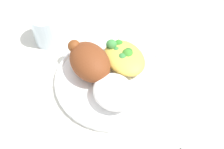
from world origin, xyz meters
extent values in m
plane|color=silver|center=(0.00, 0.00, 0.00)|extent=(2.00, 2.00, 0.00)
cylinder|color=white|center=(0.00, 0.00, 0.01)|extent=(0.26, 0.26, 0.01)
torus|color=white|center=(0.00, 0.00, 0.01)|extent=(0.26, 0.26, 0.01)
ellipsoid|color=brown|center=(0.04, 0.03, 0.05)|extent=(0.11, 0.08, 0.06)
sphere|color=brown|center=(0.09, 0.04, 0.06)|extent=(0.03, 0.03, 0.03)
ellipsoid|color=white|center=(-0.05, 0.02, 0.04)|extent=(0.10, 0.09, 0.04)
ellipsoid|color=gold|center=(0.02, -0.05, 0.03)|extent=(0.11, 0.09, 0.03)
sphere|color=#3E893E|center=(0.06, -0.04, 0.05)|extent=(0.03, 0.03, 0.03)
sphere|color=#38823A|center=(0.05, -0.04, 0.04)|extent=(0.02, 0.02, 0.02)
sphere|color=#39863C|center=(0.02, -0.04, 0.04)|extent=(0.02, 0.02, 0.02)
sphere|color=#3D8A2A|center=(0.02, -0.05, 0.04)|extent=(0.03, 0.03, 0.03)
sphere|color=#32752A|center=(0.02, -0.06, 0.04)|extent=(0.02, 0.02, 0.02)
sphere|color=#328529|center=(0.06, -0.06, 0.04)|extent=(0.02, 0.02, 0.02)
cube|color=silver|center=(-0.18, 0.01, 0.00)|extent=(0.01, 0.11, 0.01)
cylinder|color=silver|center=(0.20, 0.07, 0.04)|extent=(0.07, 0.07, 0.08)
camera|label=1|loc=(-0.32, 0.20, 0.54)|focal=45.05mm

